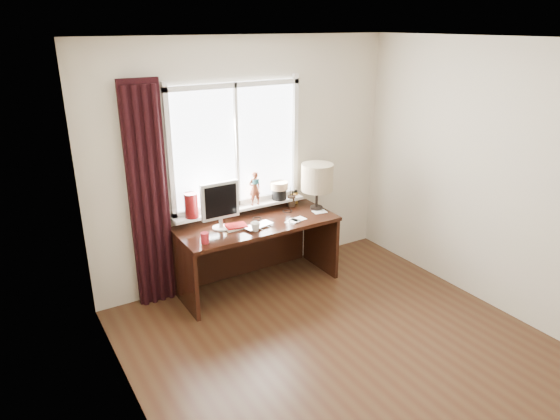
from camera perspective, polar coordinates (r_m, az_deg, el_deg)
floor at (r=4.48m, az=9.28°, el=-16.94°), size 3.50×4.00×0.00m
ceiling at (r=3.56m, az=11.80°, el=18.45°), size 3.50×4.00×0.00m
wall_back at (r=5.40m, az=-3.69°, el=5.49°), size 3.50×0.00×2.60m
wall_left at (r=3.06m, az=-15.43°, el=-7.70°), size 0.00×4.00×2.60m
wall_right at (r=5.11m, az=25.35°, el=2.61°), size 0.00×4.00×2.60m
laptop at (r=5.10m, az=-2.49°, el=-1.82°), size 0.35×0.26×0.03m
mug at (r=5.00m, az=-2.84°, el=-1.89°), size 0.13×0.13×0.10m
red_cup at (r=4.77m, az=-8.58°, el=-3.18°), size 0.08×0.08×0.10m
window at (r=5.29m, az=-4.83°, el=5.19°), size 1.52×0.21×1.40m
curtain at (r=4.97m, az=-14.74°, el=1.24°), size 0.38×0.09×2.25m
desk at (r=5.40m, az=-3.08°, el=-3.47°), size 1.70×0.70×0.75m
monitor at (r=5.00m, az=-6.86°, el=0.84°), size 0.40×0.18×0.49m
notebook_stack at (r=5.09m, az=-5.11°, el=-1.89°), size 0.24×0.18×0.03m
brush_holder at (r=5.66m, az=1.32°, el=1.07°), size 0.09×0.09×0.25m
icon_frame at (r=5.72m, az=1.65°, el=1.31°), size 0.10×0.04×0.13m
table_lamp at (r=5.49m, az=4.27°, el=3.68°), size 0.35×0.35×0.52m
loose_papers at (r=5.35m, az=2.73°, el=-0.82°), size 0.58×0.23×0.00m
desk_cables at (r=5.33m, az=0.32°, el=-0.85°), size 0.52×0.44×0.01m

